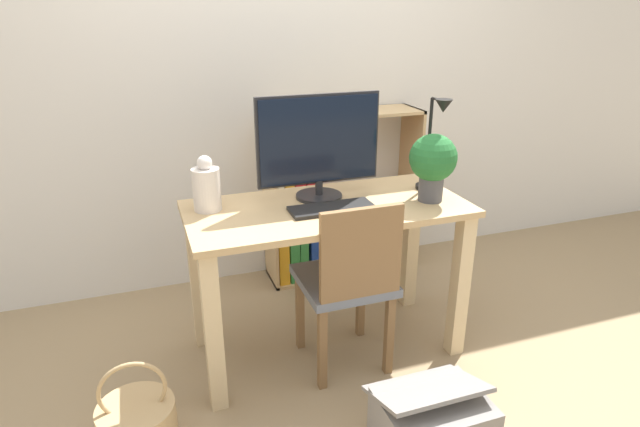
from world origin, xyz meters
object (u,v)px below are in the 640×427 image
keyboard (332,208)px  chair (349,279)px  monitor (320,144)px  desk_lamp (436,136)px  potted_plant (433,162)px  storage_box (432,426)px  vase (206,187)px  bookshelf (314,209)px  basket (138,427)px

keyboard → chair: (0.04, -0.12, -0.30)m
monitor → desk_lamp: 0.55m
potted_plant → storage_box: (-0.34, -0.69, -0.81)m
potted_plant → storage_box: bearing=-116.3°
keyboard → monitor: bearing=88.9°
vase → bookshelf: (0.71, 0.63, -0.42)m
monitor → keyboard: bearing=-91.1°
monitor → chair: (0.03, -0.30, -0.55)m
monitor → potted_plant: monitor is taller
monitor → keyboard: (-0.00, -0.18, -0.25)m
chair → monitor: bearing=92.4°
keyboard → desk_lamp: 0.61m
potted_plant → storage_box: 1.11m
chair → basket: 1.03m
desk_lamp → chair: bearing=-159.4°
desk_lamp → basket: (-1.45, -0.40, -0.92)m
desk_lamp → bookshelf: bearing=115.0°
keyboard → potted_plant: 0.51m
desk_lamp → storage_box: size_ratio=1.13×
monitor → chair: 0.63m
vase → bookshelf: size_ratio=0.24×
vase → monitor: bearing=-1.3°
keyboard → bookshelf: (0.19, 0.81, -0.32)m
vase → potted_plant: size_ratio=0.79×
desk_lamp → storage_box: desk_lamp is taller
keyboard → desk_lamp: (0.54, 0.07, 0.27)m
basket → desk_lamp: bearing=15.6°
chair → storage_box: bearing=-84.8°
monitor → desk_lamp: bearing=-11.6°
monitor → basket: bearing=-150.6°
keyboard → basket: (-0.91, -0.34, -0.65)m
potted_plant → bookshelf: 1.02m
keyboard → potted_plant: potted_plant is taller
keyboard → desk_lamp: desk_lamp is taller
monitor → potted_plant: bearing=-24.0°
monitor → potted_plant: 0.52m
bookshelf → monitor: bearing=-106.3°
bookshelf → vase: bearing=-138.5°
potted_plant → chair: potted_plant is taller
monitor → basket: size_ratio=1.42×
chair → bookshelf: 0.95m
keyboard → vase: (-0.52, 0.19, 0.10)m
chair → bookshelf: (0.15, 0.94, -0.03)m
keyboard → basket: 1.17m
desk_lamp → potted_plant: 0.15m
monitor → potted_plant: size_ratio=1.86×
monitor → keyboard: size_ratio=1.54×
desk_lamp → potted_plant: (-0.07, -0.10, -0.09)m
bookshelf → basket: bearing=-133.6°
keyboard → potted_plant: (0.47, -0.03, 0.18)m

